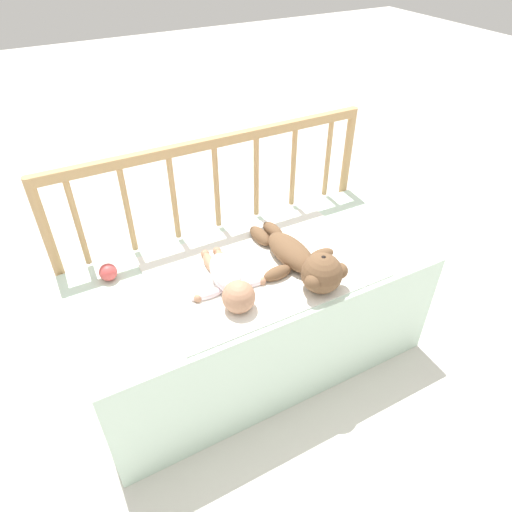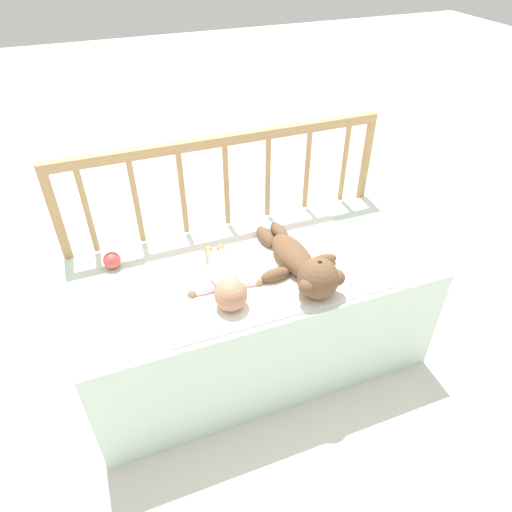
% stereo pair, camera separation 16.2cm
% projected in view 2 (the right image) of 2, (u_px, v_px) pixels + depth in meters
% --- Properties ---
extents(ground_plane, '(12.00, 12.00, 0.00)m').
position_uv_depth(ground_plane, '(255.00, 354.00, 1.96)').
color(ground_plane, silver).
extents(crib_mattress, '(1.30, 0.59, 0.48)m').
position_uv_depth(crib_mattress, '(255.00, 314.00, 1.81)').
color(crib_mattress, silver).
rests_on(crib_mattress, ground_plane).
extents(crib_rail, '(1.30, 0.04, 0.87)m').
position_uv_depth(crib_rail, '(227.00, 196.00, 1.82)').
color(crib_rail, tan).
rests_on(crib_rail, ground_plane).
extents(blanket, '(0.79, 0.53, 0.01)m').
position_uv_depth(blanket, '(262.00, 267.00, 1.66)').
color(blanket, white).
rests_on(blanket, crib_mattress).
extents(teddy_bear, '(0.31, 0.48, 0.14)m').
position_uv_depth(teddy_bear, '(303.00, 264.00, 1.59)').
color(teddy_bear, brown).
rests_on(teddy_bear, crib_mattress).
extents(baby, '(0.28, 0.37, 0.11)m').
position_uv_depth(baby, '(225.00, 278.00, 1.55)').
color(baby, white).
rests_on(baby, crib_mattress).
extents(toy_ball, '(0.06, 0.06, 0.06)m').
position_uv_depth(toy_ball, '(112.00, 260.00, 1.65)').
color(toy_ball, '#DB4C4C').
rests_on(toy_ball, crib_mattress).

